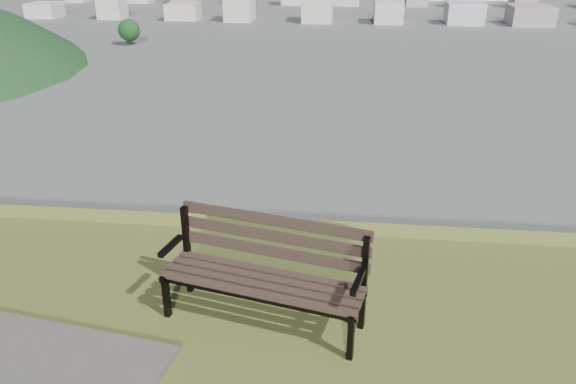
# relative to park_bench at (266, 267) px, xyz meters

# --- Properties ---
(park_bench) EXTENTS (1.75, 0.91, 0.88)m
(park_bench) POSITION_rel_park_bench_xyz_m (0.00, 0.00, 0.00)
(park_bench) COLOR #3C2F23
(park_bench) RESTS_ON hilltop_mesa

